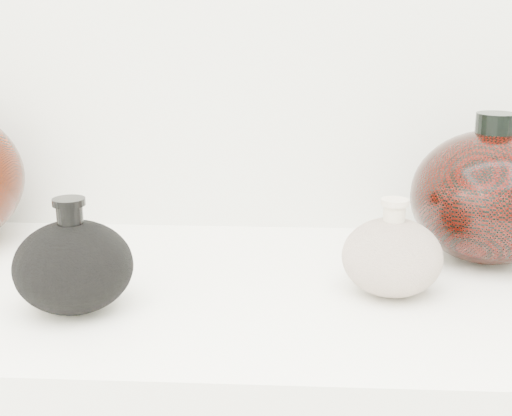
{
  "coord_description": "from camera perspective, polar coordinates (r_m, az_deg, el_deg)",
  "views": [
    {
      "loc": [
        0.04,
        0.11,
        1.24
      ],
      "look_at": [
        -0.01,
        0.92,
        1.01
      ],
      "focal_mm": 50.0,
      "sensor_mm": 36.0,
      "label": 1
    }
  ],
  "objects": [
    {
      "name": "black_gourd_vase",
      "position": [
        0.85,
        -14.4,
        -4.48
      ],
      "size": [
        0.18,
        0.18,
        0.13
      ],
      "color": "black",
      "rests_on": "display_counter"
    },
    {
      "name": "cream_gourd_vase",
      "position": [
        0.88,
        10.83,
        -3.8
      ],
      "size": [
        0.13,
        0.13,
        0.12
      ],
      "color": "beige",
      "rests_on": "display_counter"
    },
    {
      "name": "right_round_pot",
      "position": [
        1.02,
        18.2,
        0.91
      ],
      "size": [
        0.27,
        0.27,
        0.21
      ],
      "color": "black",
      "rests_on": "display_counter"
    }
  ]
}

